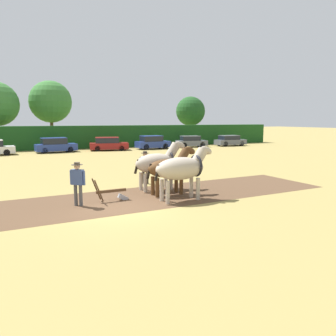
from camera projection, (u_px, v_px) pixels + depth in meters
The scene contains 16 objects.
ground_plane at pixel (119, 208), 13.06m from camera, with size 240.00×240.00×0.00m, color #998447.
plowed_furrow_strip at pixel (95, 203), 13.80m from camera, with size 22.93×4.37×0.01m, color brown.
hedgerow at pixel (52, 138), 38.55m from camera, with size 61.65×1.68×2.76m, color #194719.
tree_center at pixel (51, 102), 44.15m from camera, with size 5.61×5.61×8.69m.
tree_center_right at pixel (190, 111), 52.39m from camera, with size 4.65×4.65×7.16m.
draft_horse_lead_left at pixel (182, 168), 14.12m from camera, with size 2.91×1.14×2.40m.
draft_horse_lead_right at pixel (169, 168), 15.22m from camera, with size 2.63×0.99×2.30m.
draft_horse_trail_left at pixel (158, 163), 16.29m from camera, with size 2.88×1.13×2.48m.
plow at pixel (114, 194), 14.15m from camera, with size 1.57×0.48×1.13m.
farmer_at_plow at pixel (78, 180), 13.22m from camera, with size 0.54×0.49×1.80m.
farmer_beside_team at pixel (145, 165), 17.84m from camera, with size 0.52×0.51×1.79m.
parked_car_center at pixel (55, 145), 35.20m from camera, with size 4.38×2.21×1.58m.
parked_car_center_right at pixel (108, 144), 37.44m from camera, with size 4.55×2.52×1.51m.
parked_car_right at pixel (152, 143), 39.28m from camera, with size 4.12×2.05×1.60m.
parked_car_far_right at pixel (191, 142), 42.10m from camera, with size 4.12×2.34×1.44m.
parked_car_end_right at pixel (230, 141), 44.02m from camera, with size 4.15×1.84×1.41m.
Camera 1 is at (-3.45, -12.37, 3.48)m, focal length 35.00 mm.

